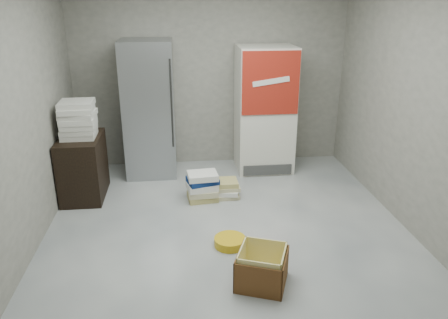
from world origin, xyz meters
name	(u,v)px	position (x,y,z in m)	size (l,w,h in m)	color
ground	(231,245)	(0.00, 0.00, 0.00)	(5.00, 5.00, 0.00)	beige
room_shell	(232,73)	(0.00, 0.00, 1.80)	(4.04, 5.04, 2.82)	gray
steel_fridge	(149,109)	(-0.90, 2.13, 0.95)	(0.70, 0.72, 1.90)	#AEB0B6
coke_cooler	(265,109)	(0.75, 2.12, 0.90)	(0.80, 0.73, 1.80)	silver
wood_shelf	(83,167)	(-1.73, 1.40, 0.40)	(0.50, 0.80, 0.80)	black
supply_box_stack	(78,119)	(-1.72, 1.40, 1.03)	(0.43, 0.44, 0.45)	silver
phonebook_stack_main	(202,186)	(-0.23, 1.11, 0.19)	(0.43, 0.37, 0.37)	tan
phonebook_stack_side	(224,189)	(0.06, 1.17, 0.11)	(0.39, 0.32, 0.22)	#BEB58B
cardboard_box	(262,270)	(0.20, -0.67, 0.14)	(0.55, 0.55, 0.35)	gold
bucket_lid	(230,242)	(-0.01, -0.01, 0.04)	(0.33, 0.33, 0.09)	gold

